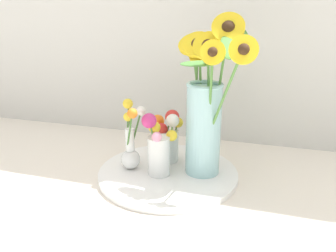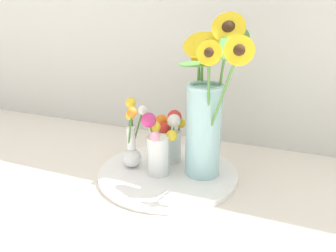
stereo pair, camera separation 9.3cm
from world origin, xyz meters
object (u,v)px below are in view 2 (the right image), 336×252
at_px(vase_bulb_right, 132,142).
at_px(vase_small_back, 169,137).
at_px(serving_tray, 168,173).
at_px(mason_jar_sunflowers, 206,110).
at_px(vase_small_center, 157,148).

relative_size(vase_bulb_right, vase_small_back, 1.21).
xyz_separation_m(serving_tray, mason_jar_sunflowers, (0.10, 0.03, 0.20)).
distance_m(serving_tray, vase_small_center, 0.10).
bearing_deg(vase_bulb_right, mason_jar_sunflowers, 10.76).
bearing_deg(vase_small_back, vase_small_center, -87.58).
relative_size(vase_small_center, vase_small_back, 1.08).
relative_size(serving_tray, vase_small_center, 2.26).
relative_size(mason_jar_sunflowers, vase_small_back, 2.67).
relative_size(serving_tray, vase_small_back, 2.44).
distance_m(serving_tray, mason_jar_sunflowers, 0.23).
bearing_deg(vase_small_center, vase_small_back, 92.42).
bearing_deg(vase_small_center, serving_tray, 50.32).
distance_m(serving_tray, vase_bulb_right, 0.14).
height_order(mason_jar_sunflowers, vase_bulb_right, mason_jar_sunflowers).
xyz_separation_m(serving_tray, vase_bulb_right, (-0.11, -0.01, 0.09)).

